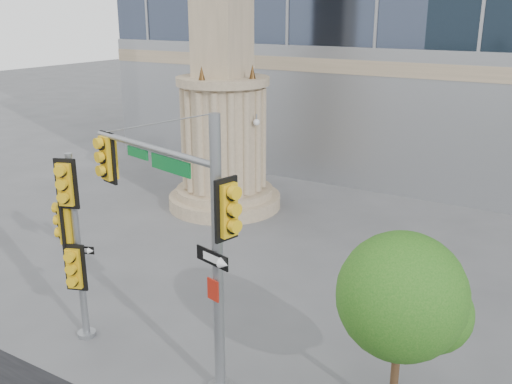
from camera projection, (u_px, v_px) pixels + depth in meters
The scene contains 5 objects.
ground at pixel (219, 370), 12.41m from camera, with size 120.00×120.00×0.00m, color #545456.
monument at pixel (223, 65), 21.01m from camera, with size 4.40×4.40×16.60m.
main_signal_pole at pixel (183, 216), 11.37m from camera, with size 4.38×1.44×5.75m.
secondary_signal_pole at pixel (72, 235), 12.81m from camera, with size 0.85×0.61×4.52m.
street_tree at pixel (404, 301), 10.24m from camera, with size 2.42×2.36×3.77m.
Camera 1 is at (6.22, -8.66, 7.49)m, focal length 40.00 mm.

